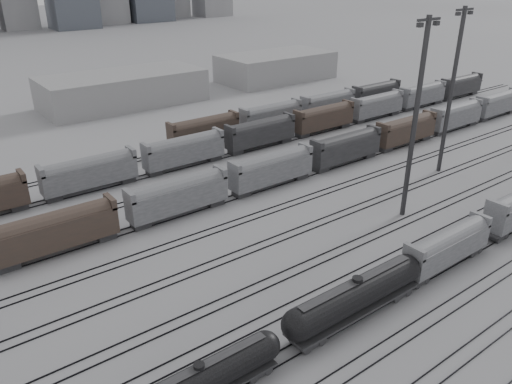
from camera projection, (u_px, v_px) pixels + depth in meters
ground at (398, 301)px, 53.72m from camera, size 900.00×900.00×0.00m
tracks at (292, 236)px, 66.39m from camera, size 220.00×71.50×0.16m
tank_car_a at (200, 382)px, 40.34m from camera, size 16.05×2.67×3.97m
tank_car_b at (356, 296)px, 50.14m from camera, size 18.74×3.12×4.63m
hopper_car_a at (448, 245)px, 58.50m from camera, size 13.63×2.71×4.88m
light_mast_c at (416, 117)px, 66.17m from camera, size 4.38×0.70×27.39m
light_mast_d at (452, 89)px, 81.35m from camera, size 4.35×0.70×27.21m
bg_string_near at (272, 170)px, 80.15m from camera, size 151.00×3.00×5.60m
bg_string_mid at (261, 134)px, 97.23m from camera, size 151.00×3.00×5.60m
bg_string_far at (301, 111)px, 112.59m from camera, size 66.00×3.00×5.60m
warehouse_mid at (123, 89)px, 126.50m from camera, size 40.00×18.00×8.00m
warehouse_right at (276, 67)px, 153.78m from camera, size 35.00×18.00×8.00m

